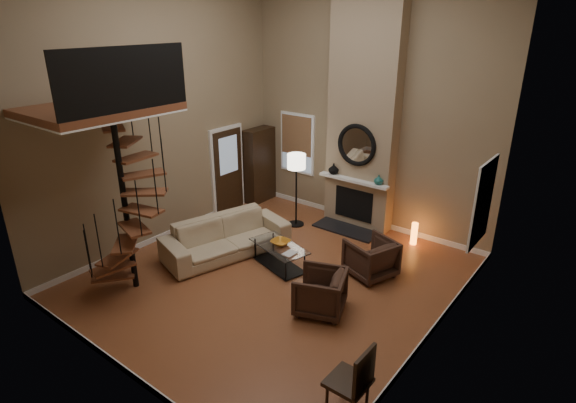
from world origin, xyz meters
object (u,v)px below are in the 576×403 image
Objects in this scene: sofa at (227,236)px; floor_lamp at (296,167)px; side_chair at (355,379)px; hutch at (259,166)px; armchair_far at (324,293)px; coffee_table at (279,253)px; armchair_near at (374,259)px; accent_lamp at (414,234)px.

sofa is 2.27m from floor_lamp.
sofa is at bearing 154.10° from side_chair.
hutch is 0.76× the size of sofa.
sofa reaches higher than armchair_far.
side_chair is (5.63, -4.72, -0.42)m from hutch.
hutch is at bearing 137.14° from coffee_table.
side_chair is at bearing -99.22° from sofa.
side_chair is (4.17, -2.02, 0.13)m from sofa.
armchair_near is at bearing 114.06° from side_chair.
coffee_table is at bearing -135.93° from armchair_far.
sofa is 3.19× the size of armchair_far.
coffee_table is at bearing 142.81° from side_chair.
sofa is 2.55× the size of side_chair.
floor_lamp is at bearing 134.06° from side_chair.
side_chair is (1.47, -1.56, 0.17)m from armchair_far.
armchair_far is at bearing -45.42° from floor_lamp.
side_chair is (1.30, -4.78, 0.28)m from accent_lamp.
accent_lamp is at bearing -161.66° from armchair_near.
accent_lamp is at bearing 156.04° from armchair_far.
side_chair reaches higher than armchair_far.
hutch is 3.65m from coffee_table.
side_chair reaches higher than accent_lamp.
floor_lamp is at bearing -21.60° from hutch.
armchair_near is 1.67× the size of accent_lamp.
floor_lamp is (0.27, 2.01, 1.02)m from sofa.
floor_lamp is (-0.91, 1.76, 1.13)m from coffee_table.
sofa is at bearing -61.55° from hutch.
floor_lamp reaches higher than side_chair.
armchair_far is (4.16, -3.15, -0.60)m from hutch.
hutch is at bearing -179.19° from accent_lamp.
sofa is at bearing -136.16° from accent_lamp.
coffee_table is at bearing -42.86° from hutch.
coffee_table is (-1.63, -0.79, -0.07)m from armchair_near.
accent_lamp is at bearing -29.49° from sofa.
hutch is 4.38m from accent_lamp.
hutch is 1.91m from floor_lamp.
armchair_near is 2.91m from floor_lamp.
hutch is 7.35m from side_chair.
coffee_table is (2.63, -2.44, -0.67)m from hutch.
sofa is 2.99m from armchair_near.
hutch is 4.00× the size of accent_lamp.
side_chair is at bearing -37.19° from coffee_table.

